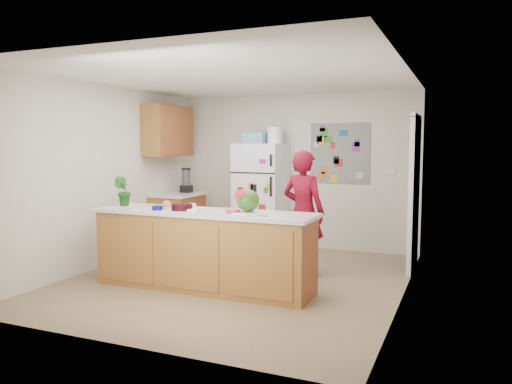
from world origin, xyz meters
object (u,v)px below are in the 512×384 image
at_px(refrigerator, 261,196).
at_px(cherry_bowl, 182,207).
at_px(person, 303,213).
at_px(watermelon, 248,201).

distance_m(refrigerator, cherry_bowl, 2.42).
distance_m(person, watermelon, 1.10).
distance_m(person, cherry_bowl, 1.60).
height_order(refrigerator, person, refrigerator).
bearing_deg(refrigerator, cherry_bowl, -90.23).
relative_size(person, cherry_bowl, 6.61).
bearing_deg(refrigerator, person, -49.16).
xyz_separation_m(refrigerator, watermelon, (0.80, -2.33, 0.21)).
bearing_deg(watermelon, person, 72.03).
height_order(person, cherry_bowl, person).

